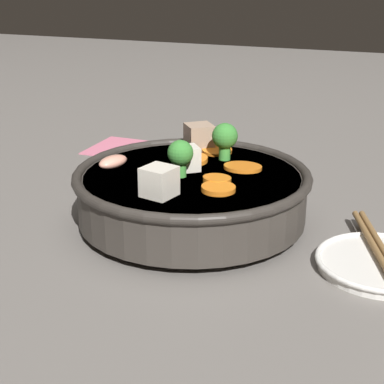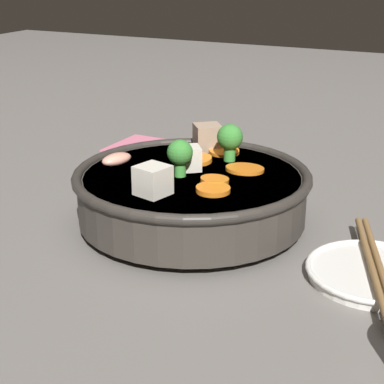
% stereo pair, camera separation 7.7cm
% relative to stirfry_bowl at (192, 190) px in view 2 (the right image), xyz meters
% --- Properties ---
extents(ground_plane, '(3.00, 3.00, 0.00)m').
position_rel_stirfry_bowl_xyz_m(ground_plane, '(0.00, 0.00, -0.04)').
color(ground_plane, slate).
extents(stirfry_bowl, '(0.28, 0.28, 0.11)m').
position_rel_stirfry_bowl_xyz_m(stirfry_bowl, '(0.00, 0.00, 0.00)').
color(stirfry_bowl, '#38332D').
rests_on(stirfry_bowl, ground_plane).
extents(side_saucer, '(0.14, 0.14, 0.01)m').
position_rel_stirfry_bowl_xyz_m(side_saucer, '(0.04, 0.23, -0.04)').
color(side_saucer, white).
rests_on(side_saucer, ground_plane).
extents(napkin, '(0.11, 0.08, 0.00)m').
position_rel_stirfry_bowl_xyz_m(napkin, '(-0.26, -0.23, -0.04)').
color(napkin, '#D16B84').
rests_on(napkin, ground_plane).
extents(chopsticks_pair, '(0.22, 0.09, 0.01)m').
position_rel_stirfry_bowl_xyz_m(chopsticks_pair, '(0.04, 0.23, -0.03)').
color(chopsticks_pair, olive).
rests_on(chopsticks_pair, side_saucer).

